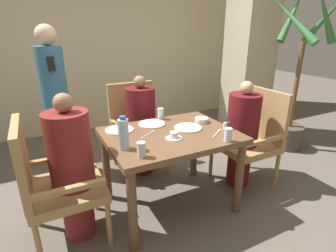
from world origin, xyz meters
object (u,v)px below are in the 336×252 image
(chair_left_side, at_px, (52,181))
(bowl_small, at_px, (202,120))
(chair_far_side, at_px, (137,125))
(potted_palm, at_px, (295,95))
(plate_main_right, at_px, (152,124))
(glass_tall_near, at_px, (161,114))
(glass_tall_mid, at_px, (228,135))
(diner_in_left_chair, at_px, (72,168))
(chair_right_side, at_px, (253,135))
(standing_host, at_px, (55,98))
(plate_dessert_center, at_px, (119,130))
(diner_in_right_chair, at_px, (242,134))
(water_bottle, at_px, (123,134))
(plate_main_left, at_px, (188,128))
(diner_in_far_chair, at_px, (141,125))
(glass_tall_far, at_px, (141,150))
(teacup_with_saucer, at_px, (174,136))

(chair_left_side, height_order, bowl_small, chair_left_side)
(chair_far_side, distance_m, bowl_small, 0.87)
(potted_palm, xyz_separation_m, plate_main_right, (-2.14, -0.13, -0.02))
(plate_main_right, height_order, glass_tall_near, glass_tall_near)
(glass_tall_mid, bearing_deg, diner_in_left_chair, 162.28)
(chair_far_side, bearing_deg, chair_right_side, -40.98)
(standing_host, relative_size, plate_dessert_center, 6.47)
(diner_in_right_chair, relative_size, plate_dessert_center, 4.43)
(chair_far_side, height_order, water_bottle, chair_far_side)
(plate_main_left, distance_m, water_bottle, 0.68)
(water_bottle, bearing_deg, bowl_small, 15.67)
(water_bottle, bearing_deg, glass_tall_mid, -17.06)
(chair_right_side, height_order, diner_in_right_chair, diner_in_right_chair)
(diner_in_far_chair, bearing_deg, chair_right_side, -35.47)
(diner_in_right_chair, xyz_separation_m, plate_dessert_center, (-1.21, 0.26, 0.17))
(glass_tall_near, xyz_separation_m, glass_tall_far, (-0.48, -0.69, 0.00))
(chair_far_side, height_order, teacup_with_saucer, chair_far_side)
(chair_far_side, relative_size, diner_in_far_chair, 0.89)
(chair_right_side, relative_size, plate_main_right, 3.97)
(diner_in_left_chair, distance_m, chair_right_side, 1.82)
(plate_dessert_center, distance_m, bowl_small, 0.79)
(potted_palm, height_order, glass_tall_far, potted_palm)
(bowl_small, height_order, glass_tall_near, glass_tall_near)
(glass_tall_near, bearing_deg, chair_left_side, -160.74)
(glass_tall_far, bearing_deg, diner_in_far_chair, 68.91)
(potted_palm, relative_size, glass_tall_far, 18.79)
(plate_main_right, bearing_deg, plate_main_left, -44.44)
(chair_far_side, relative_size, glass_tall_far, 8.93)
(chair_far_side, relative_size, teacup_with_saucer, 7.19)
(diner_in_far_chair, relative_size, plate_dessert_center, 4.47)
(diner_in_left_chair, bearing_deg, glass_tall_near, 22.20)
(plate_main_left, bearing_deg, potted_palm, 11.21)
(plate_main_left, height_order, glass_tall_near, glass_tall_near)
(potted_palm, xyz_separation_m, water_bottle, (-2.54, -0.53, 0.10))
(potted_palm, bearing_deg, glass_tall_mid, -156.34)
(standing_host, relative_size, teacup_with_saucer, 11.72)
(diner_in_left_chair, distance_m, plate_main_right, 0.83)
(chair_right_side, relative_size, diner_in_right_chair, 0.90)
(chair_left_side, relative_size, chair_right_side, 1.00)
(chair_right_side, distance_m, bowl_small, 0.64)
(chair_far_side, relative_size, plate_dessert_center, 3.97)
(standing_host, bearing_deg, bowl_small, -41.55)
(chair_far_side, xyz_separation_m, standing_host, (-0.81, 0.33, 0.35))
(chair_far_side, bearing_deg, teacup_with_saucer, -91.76)
(chair_far_side, xyz_separation_m, potted_palm, (2.09, -0.46, 0.23))
(bowl_small, bearing_deg, glass_tall_mid, -98.59)
(plate_dessert_center, bearing_deg, water_bottle, -101.81)
(glass_tall_mid, bearing_deg, glass_tall_far, 175.48)
(plate_dessert_center, xyz_separation_m, teacup_with_saucer, (0.35, -0.38, 0.02))
(chair_left_side, xyz_separation_m, diner_in_far_chair, (0.99, 0.70, 0.05))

